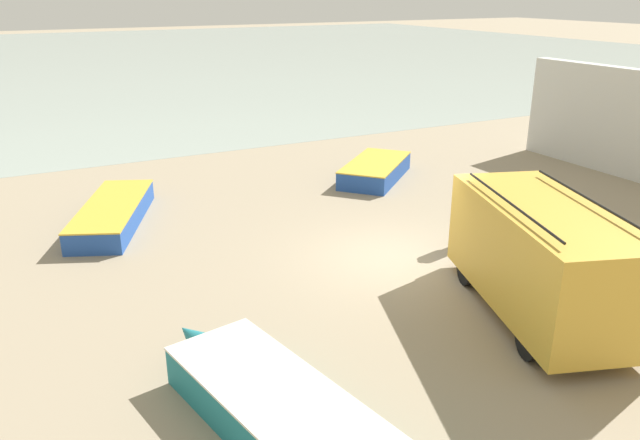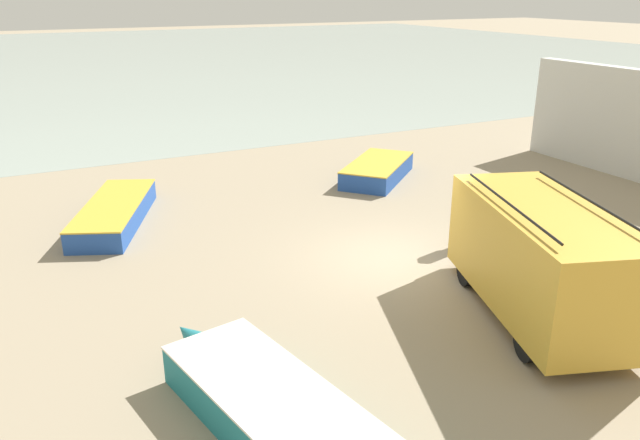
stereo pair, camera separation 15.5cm
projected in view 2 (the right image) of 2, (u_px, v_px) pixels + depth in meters
The scene contains 8 objects.
ground_plane at pixel (396, 259), 15.06m from camera, with size 200.00×200.00×0.00m, color gray.
sea_water at pixel (91, 58), 58.60m from camera, with size 120.00×80.00×0.01m, color #99A89E.
parked_van at pixel (541, 257), 12.10m from camera, with size 3.48×5.29×2.41m.
fishing_rowboat_0 at pixel (273, 410), 9.14m from camera, with size 2.42×5.70×0.68m.
fishing_rowboat_1 at pixel (379, 169), 21.41m from camera, with size 3.95×3.69×0.62m.
fishing_rowboat_2 at pixel (116, 211), 17.45m from camera, with size 3.10×5.42×0.60m.
fisherman_0 at pixel (519, 197), 16.38m from camera, with size 0.44×0.44×1.66m.
fisherman_1 at pixel (466, 210), 15.53m from camera, with size 0.42×0.42×1.59m.
Camera 2 is at (-7.84, -11.49, 6.14)m, focal length 35.00 mm.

